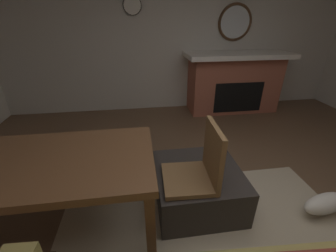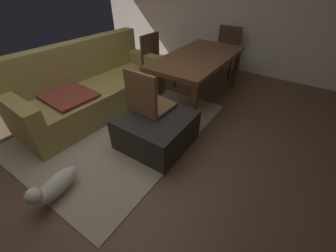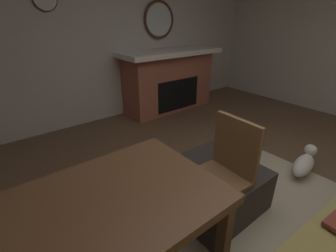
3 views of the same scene
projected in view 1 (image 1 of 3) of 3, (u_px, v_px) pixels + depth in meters
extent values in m
plane|color=brown|center=(236.00, 230.00, 1.93)|extent=(7.93, 7.93, 0.00)
cube|color=beige|center=(177.00, 36.00, 4.04)|extent=(7.01, 0.12, 2.75)
cube|color=#9E5642|center=(233.00, 84.00, 4.24)|extent=(1.69, 0.60, 1.04)
cube|color=black|center=(237.00, 97.00, 4.09)|extent=(0.93, 0.10, 0.56)
cube|color=white|center=(238.00, 55.00, 3.95)|extent=(1.93, 0.76, 0.08)
torus|color=#4C331E|center=(235.00, 22.00, 3.99)|extent=(0.65, 0.05, 0.65)
cylinder|color=silver|center=(235.00, 22.00, 3.99)|extent=(0.55, 0.01, 0.55)
cube|color=#2D2826|center=(197.00, 186.00, 2.14)|extent=(0.80, 0.79, 0.40)
cube|color=black|center=(187.00, 177.00, 1.95)|extent=(0.11, 0.17, 0.02)
cube|color=brown|center=(37.00, 164.00, 1.62)|extent=(1.74, 0.89, 0.06)
cube|color=brown|center=(151.00, 229.00, 1.56)|extent=(0.07, 0.07, 0.68)
cube|color=brown|center=(145.00, 164.00, 2.23)|extent=(0.07, 0.07, 0.68)
cube|color=brown|center=(188.00, 179.00, 1.90)|extent=(0.46, 0.46, 0.04)
cube|color=brown|center=(213.00, 153.00, 1.80)|extent=(0.06, 0.44, 0.48)
cylinder|color=brown|center=(168.00, 217.00, 1.81)|extent=(0.04, 0.04, 0.41)
cylinder|color=brown|center=(164.00, 184.00, 2.16)|extent=(0.04, 0.04, 0.41)
cylinder|color=brown|center=(215.00, 214.00, 1.84)|extent=(0.04, 0.04, 0.41)
cylinder|color=brown|center=(203.00, 182.00, 2.20)|extent=(0.04, 0.04, 0.41)
ellipsoid|color=silver|center=(326.00, 203.00, 2.03)|extent=(0.50, 0.26, 0.18)
cylinder|color=silver|center=(132.00, 5.00, 3.64)|extent=(0.29, 0.03, 0.29)
torus|color=black|center=(132.00, 5.00, 3.64)|extent=(0.31, 0.02, 0.31)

